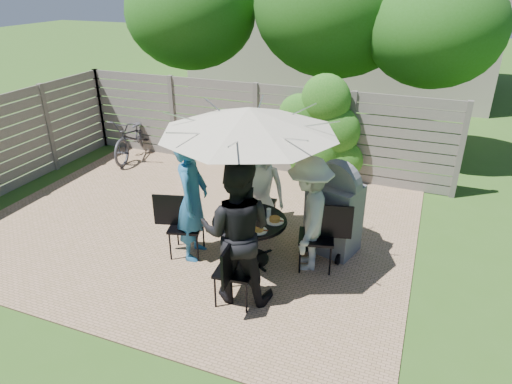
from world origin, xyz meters
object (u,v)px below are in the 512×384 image
at_px(person_right, 309,215).
at_px(chair_right, 317,249).
at_px(plate_back, 254,206).
at_px(chair_left, 186,237).
at_px(plate_left, 225,216).
at_px(plate_right, 275,220).
at_px(person_back, 259,187).
at_px(chair_front, 235,283).
at_px(bicycle, 134,137).
at_px(person_left, 192,200).
at_px(plate_extra, 258,230).
at_px(person_front, 237,232).
at_px(glass_right, 269,213).
at_px(plate_front, 245,231).
at_px(patio_table, 250,232).
at_px(chair_back, 261,213).
at_px(syrup_jug, 246,212).
at_px(bbq_grill, 334,212).
at_px(glass_left, 230,217).
at_px(glass_back, 246,206).
at_px(coffee_cup, 259,209).
at_px(umbrella, 249,120).

bearing_deg(person_right, chair_right, 90.29).
bearing_deg(plate_back, chair_left, -148.16).
relative_size(plate_left, plate_right, 1.00).
height_order(person_back, chair_front, person_back).
relative_size(chair_left, plate_left, 3.75).
relative_size(plate_left, bicycle, 0.14).
height_order(person_left, plate_extra, person_left).
relative_size(person_front, glass_right, 13.70).
bearing_deg(chair_front, plate_right, -14.32).
bearing_deg(chair_front, plate_front, 6.04).
height_order(chair_left, plate_front, chair_left).
height_order(person_front, plate_back, person_front).
xyz_separation_m(patio_table, chair_front, (0.19, -0.95, -0.18)).
distance_m(chair_back, person_front, 1.92).
distance_m(glass_right, syrup_jug, 0.32).
xyz_separation_m(chair_front, bbq_grill, (0.87, 1.66, 0.37)).
distance_m(plate_front, glass_left, 0.37).
bearing_deg(person_left, glass_back, -70.30).
xyz_separation_m(syrup_jug, coffee_cup, (0.12, 0.20, -0.02)).
xyz_separation_m(bicycle, bbq_grill, (5.12, -2.26, 0.18)).
bearing_deg(chair_right, coffee_cup, -16.54).
height_order(umbrella, plate_back, umbrella).
bearing_deg(glass_left, plate_right, 20.96).
height_order(person_front, chair_right, person_front).
height_order(chair_front, person_front, person_front).
relative_size(person_back, plate_right, 6.25).
xyz_separation_m(patio_table, chair_right, (0.95, 0.19, -0.18)).
relative_size(person_right, plate_back, 6.45).
bearing_deg(plate_left, umbrella, 11.35).
height_order(plate_back, plate_extra, same).
bearing_deg(coffee_cup, glass_left, -126.55).
xyz_separation_m(chair_left, plate_left, (0.59, 0.12, 0.42)).
bearing_deg(glass_left, plate_back, 72.17).
xyz_separation_m(plate_left, syrup_jug, (0.28, 0.11, 0.06)).
distance_m(plate_right, bicycle, 5.29).
bearing_deg(umbrella, plate_left, -168.65).
bearing_deg(umbrella, plate_back, 101.35).
height_order(chair_front, glass_right, chair_front).
height_order(plate_front, glass_left, glass_left).
bearing_deg(umbrella, chair_front, -78.75).
distance_m(plate_extra, coffee_cup, 0.53).
relative_size(person_right, plate_right, 6.45).
relative_size(glass_left, glass_right, 1.00).
xyz_separation_m(person_left, glass_right, (1.05, 0.32, -0.16)).
bearing_deg(chair_left, bbq_grill, 9.11).
height_order(plate_front, plate_extra, same).
relative_size(person_right, plate_left, 6.45).
bearing_deg(plate_left, bicycle, 140.60).
bearing_deg(plate_left, person_front, -55.20).
xyz_separation_m(chair_left, glass_right, (1.18, 0.35, 0.46)).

